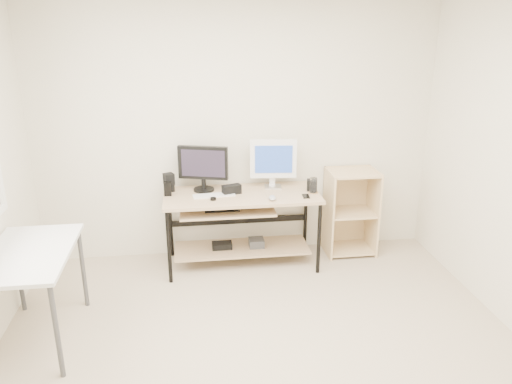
{
  "coord_description": "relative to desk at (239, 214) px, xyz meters",
  "views": [
    {
      "loc": [
        -0.47,
        -2.87,
        2.35
      ],
      "look_at": [
        0.09,
        1.3,
        0.89
      ],
      "focal_mm": 35.0,
      "sensor_mm": 36.0,
      "label": 1
    }
  ],
  "objects": [
    {
      "name": "audio_controller",
      "position": [
        -0.68,
        0.04,
        0.28
      ],
      "size": [
        0.07,
        0.05,
        0.14
      ],
      "primitive_type": "cube",
      "rotation": [
        0.0,
        0.0,
        -0.05
      ],
      "color": "black",
      "rests_on": "desk"
    },
    {
      "name": "white_imac",
      "position": [
        0.36,
        0.15,
        0.5
      ],
      "size": [
        0.46,
        0.15,
        0.49
      ],
      "rotation": [
        0.0,
        0.0,
        -0.1
      ],
      "color": "silver",
      "rests_on": "desk"
    },
    {
      "name": "speaker_left",
      "position": [
        -0.67,
        0.17,
        0.31
      ],
      "size": [
        0.12,
        0.12,
        0.18
      ],
      "rotation": [
        0.0,
        0.0,
        0.4
      ],
      "color": "black",
      "rests_on": "desk"
    },
    {
      "name": "black_monitor",
      "position": [
        -0.33,
        0.14,
        0.47
      ],
      "size": [
        0.48,
        0.2,
        0.45
      ],
      "rotation": [
        0.0,
        0.0,
        -0.28
      ],
      "color": "black",
      "rests_on": "desk"
    },
    {
      "name": "speaker_right",
      "position": [
        0.72,
        0.01,
        0.27
      ],
      "size": [
        0.11,
        0.11,
        0.11
      ],
      "primitive_type": "cube",
      "rotation": [
        0.0,
        0.0,
        -0.21
      ],
      "color": "black",
      "rests_on": "desk"
    },
    {
      "name": "drinking_glass",
      "position": [
        0.72,
        -0.06,
        0.29
      ],
      "size": [
        0.09,
        0.09,
        0.14
      ],
      "primitive_type": "cylinder",
      "rotation": [
        0.0,
        0.0,
        0.35
      ],
      "color": "white",
      "rests_on": "coaster"
    },
    {
      "name": "smartphone",
      "position": [
        0.62,
        -0.16,
        0.22
      ],
      "size": [
        0.07,
        0.12,
        0.01
      ],
      "primitive_type": "cube",
      "rotation": [
        0.0,
        0.0,
        -0.07
      ],
      "color": "black",
      "rests_on": "desk"
    },
    {
      "name": "volume_puck",
      "position": [
        -0.26,
        -0.14,
        0.22
      ],
      "size": [
        0.07,
        0.07,
        0.02
      ],
      "primitive_type": "cylinder",
      "rotation": [
        0.0,
        0.0,
        -0.34
      ],
      "color": "black",
      "rests_on": "desk"
    },
    {
      "name": "side_table",
      "position": [
        -1.65,
        -1.06,
        0.13
      ],
      "size": [
        0.6,
        1.0,
        0.75
      ],
      "color": "silver",
      "rests_on": "ground"
    },
    {
      "name": "keyboard",
      "position": [
        -0.24,
        -0.03,
        0.22
      ],
      "size": [
        0.41,
        0.15,
        0.01
      ],
      "primitive_type": "cube",
      "rotation": [
        0.0,
        0.0,
        0.1
      ],
      "color": "silver",
      "rests_on": "desk"
    },
    {
      "name": "mouse",
      "position": [
        0.29,
        -0.21,
        0.23
      ],
      "size": [
        0.08,
        0.12,
        0.04
      ],
      "primitive_type": "ellipsoid",
      "rotation": [
        0.0,
        0.0,
        -0.08
      ],
      "color": "#B0B0B5",
      "rests_on": "desk"
    },
    {
      "name": "room",
      "position": [
        -0.11,
        -1.62,
        0.78
      ],
      "size": [
        4.01,
        4.01,
        2.62
      ],
      "color": "#B8A68D",
      "rests_on": "ground"
    },
    {
      "name": "shelf_unit",
      "position": [
        1.18,
        0.16,
        -0.09
      ],
      "size": [
        0.5,
        0.4,
        0.9
      ],
      "color": "beige",
      "rests_on": "ground"
    },
    {
      "name": "desk",
      "position": [
        0.0,
        0.0,
        0.0
      ],
      "size": [
        1.5,
        0.65,
        0.75
      ],
      "color": "tan",
      "rests_on": "ground"
    },
    {
      "name": "center_speaker",
      "position": [
        -0.07,
        0.01,
        0.26
      ],
      "size": [
        0.2,
        0.13,
        0.09
      ],
      "primitive_type": "cube",
      "rotation": [
        0.0,
        0.0,
        0.32
      ],
      "color": "black",
      "rests_on": "desk"
    },
    {
      "name": "coaster",
      "position": [
        0.72,
        -0.06,
        0.21
      ],
      "size": [
        0.12,
        0.12,
        0.01
      ],
      "primitive_type": "cylinder",
      "rotation": [
        0.0,
        0.0,
        0.35
      ],
      "color": "#A37B49",
      "rests_on": "desk"
    }
  ]
}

